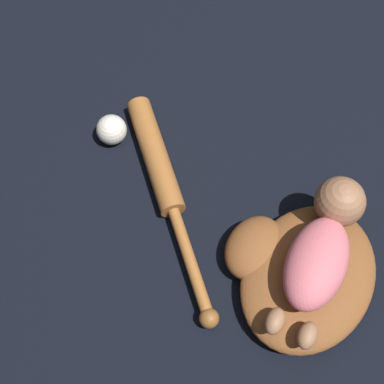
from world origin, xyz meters
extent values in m
plane|color=black|center=(0.00, 0.00, 0.00)|extent=(6.00, 6.00, 0.00)
ellipsoid|color=brown|center=(0.03, 0.04, 0.04)|extent=(0.40, 0.34, 0.08)
ellipsoid|color=brown|center=(0.00, 0.16, 0.04)|extent=(0.18, 0.15, 0.08)
ellipsoid|color=#D16670|center=(0.03, 0.04, 0.12)|extent=(0.24, 0.19, 0.09)
sphere|color=#936647|center=(0.17, 0.09, 0.13)|extent=(0.11, 0.11, 0.11)
ellipsoid|color=#936647|center=(-0.10, 0.02, 0.09)|extent=(0.07, 0.05, 0.04)
ellipsoid|color=#936647|center=(-0.08, -0.04, 0.09)|extent=(0.07, 0.05, 0.04)
cylinder|color=#9E602D|center=(0.01, 0.49, 0.03)|extent=(0.19, 0.30, 0.06)
cylinder|color=#9E602D|center=(-0.12, 0.24, 0.03)|extent=(0.14, 0.24, 0.03)
sphere|color=brown|center=(-0.18, 0.12, 0.03)|extent=(0.04, 0.04, 0.04)
sphere|color=silver|center=(-0.02, 0.61, 0.04)|extent=(0.07, 0.07, 0.07)
camera|label=1|loc=(-0.39, -0.05, 1.12)|focal=50.00mm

